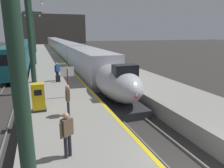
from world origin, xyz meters
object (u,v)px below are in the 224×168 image
(regional_train_adjacent, at_px, (22,51))
(passenger_near_edge, at_px, (57,70))
(rolling_suitcase, at_px, (58,79))
(ticket_machine_yellow, at_px, (39,98))
(passenger_mid_platform, at_px, (67,131))
(passenger_far_waiting, at_px, (68,98))
(highspeed_train_main, at_px, (63,49))
(station_column_far, at_px, (32,24))
(station_column_mid, at_px, (29,23))
(departure_info_board, at_px, (67,76))
(station_column_distant, at_px, (33,28))

(regional_train_adjacent, height_order, passenger_near_edge, regional_train_adjacent)
(rolling_suitcase, relative_size, ticket_machine_yellow, 0.61)
(passenger_mid_platform, xyz_separation_m, passenger_far_waiting, (0.57, 3.94, 0.00))
(passenger_near_edge, distance_m, ticket_machine_yellow, 7.75)
(passenger_near_edge, bearing_deg, highspeed_train_main, 82.19)
(station_column_far, distance_m, passenger_mid_platform, 24.83)
(station_column_mid, relative_size, passenger_mid_platform, 5.03)
(rolling_suitcase, bearing_deg, departure_info_board, -87.22)
(regional_train_adjacent, relative_size, rolling_suitcase, 37.27)
(passenger_far_waiting, xyz_separation_m, ticket_machine_yellow, (-1.49, 1.22, -0.25))
(regional_train_adjacent, bearing_deg, station_column_distant, 77.60)
(station_column_far, xyz_separation_m, passenger_mid_platform, (1.27, -24.39, -4.45))
(station_column_far, height_order, passenger_far_waiting, station_column_far)
(rolling_suitcase, height_order, ticket_machine_yellow, ticket_machine_yellow)
(station_column_far, xyz_separation_m, departure_info_board, (2.29, -17.16, -3.94))
(departure_info_board, bearing_deg, regional_train_adjacent, 99.51)
(passenger_near_edge, xyz_separation_m, departure_info_board, (0.23, -5.49, 0.52))
(station_column_distant, bearing_deg, highspeed_train_main, -28.93)
(passenger_near_edge, distance_m, passenger_far_waiting, 8.78)
(passenger_far_waiting, height_order, ticket_machine_yellow, passenger_far_waiting)
(passenger_mid_platform, distance_m, departure_info_board, 7.32)
(regional_train_adjacent, height_order, station_column_far, station_column_far)
(regional_train_adjacent, relative_size, station_column_distant, 4.11)
(highspeed_train_main, relative_size, regional_train_adjacent, 2.05)
(regional_train_adjacent, height_order, rolling_suitcase, regional_train_adjacent)
(highspeed_train_main, height_order, passenger_far_waiting, highspeed_train_main)
(regional_train_adjacent, height_order, ticket_machine_yellow, regional_train_adjacent)
(highspeed_train_main, distance_m, station_column_distant, 8.08)
(station_column_mid, bearing_deg, passenger_mid_platform, -84.34)
(rolling_suitcase, bearing_deg, passenger_far_waiting, -91.44)
(station_column_far, distance_m, departure_info_board, 17.76)
(passenger_far_waiting, relative_size, ticket_machine_yellow, 1.06)
(ticket_machine_yellow, distance_m, departure_info_board, 2.94)
(highspeed_train_main, distance_m, regional_train_adjacent, 10.54)
(rolling_suitcase, xyz_separation_m, departure_info_board, (0.24, -4.97, 1.20))
(rolling_suitcase, bearing_deg, highspeed_train_main, 82.32)
(passenger_near_edge, relative_size, rolling_suitcase, 1.72)
(passenger_mid_platform, xyz_separation_m, rolling_suitcase, (0.78, 12.20, -0.69))
(station_column_far, height_order, passenger_mid_platform, station_column_far)
(station_column_far, bearing_deg, highspeed_train_main, 70.18)
(passenger_mid_platform, bearing_deg, station_column_mid, 95.66)
(passenger_mid_platform, bearing_deg, departure_info_board, 81.99)
(highspeed_train_main, bearing_deg, station_column_distant, 151.07)
(station_column_distant, height_order, passenger_mid_platform, station_column_distant)
(passenger_near_edge, relative_size, departure_info_board, 0.80)
(station_column_far, xyz_separation_m, passenger_far_waiting, (1.84, -20.45, -4.45))
(station_column_distant, relative_size, passenger_mid_platform, 5.27)
(station_column_mid, height_order, passenger_mid_platform, station_column_mid)
(ticket_machine_yellow, bearing_deg, passenger_near_edge, 77.30)
(passenger_mid_platform, xyz_separation_m, ticket_machine_yellow, (-0.92, 5.16, -0.25))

